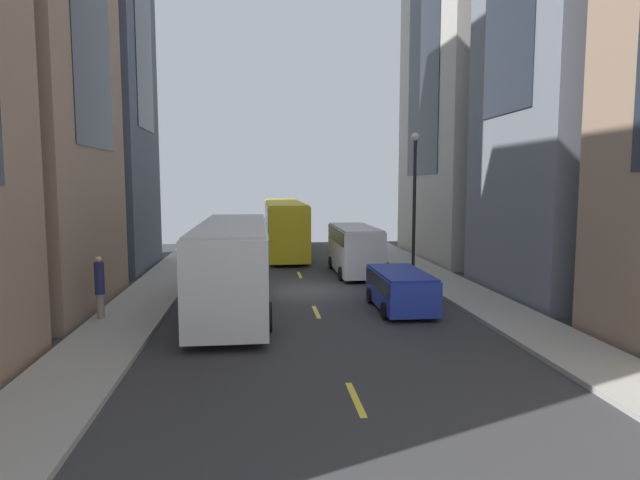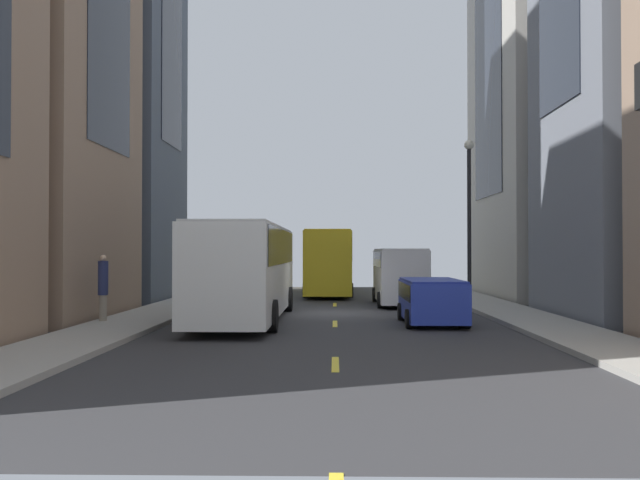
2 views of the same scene
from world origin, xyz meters
The scene contains 15 objects.
ground_plane centered at (0.00, 0.00, 0.00)m, with size 40.19×40.19×0.00m, color #333335.
sidewalk_west centered at (-6.84, 0.00, 0.07)m, with size 2.51×44.00×0.15m, color #9E9B93.
sidewalk_east centered at (6.84, 0.00, 0.07)m, with size 2.51×44.00×0.15m, color #9E9B93.
lane_stripe_1 centered at (0.00, -12.60, 0.01)m, with size 0.16×2.00×0.01m, color yellow.
lane_stripe_2 centered at (0.00, -4.20, 0.01)m, with size 0.16×2.00×0.01m, color yellow.
lane_stripe_3 centered at (0.00, 4.20, 0.01)m, with size 0.16×2.00×0.01m, color yellow.
lane_stripe_4 centered at (0.00, 12.60, 0.01)m, with size 0.16×2.00×0.01m, color yellow.
lane_stripe_5 centered at (0.00, 21.00, 0.01)m, with size 0.16×2.00×0.01m, color yellow.
building_east_2 centered at (12.89, 9.82, 12.04)m, with size 9.27×11.51×24.09m.
city_bus_white centered at (-3.15, -3.05, 2.01)m, with size 2.80×11.89×3.35m.
streetcar_yellow centered at (-0.36, 13.83, 2.13)m, with size 2.70×14.48×3.59m.
delivery_van_white centered at (2.97, 4.18, 1.52)m, with size 2.26×6.14×2.58m.
car_blue_0 centered at (3.27, -4.20, 0.89)m, with size 2.05×4.25×1.51m.
pedestrian_walking_far centered at (-7.71, -4.81, 1.32)m, with size 0.33×0.33×2.19m.
streetlamp_near centered at (6.09, 3.77, 4.64)m, with size 0.44×0.44×7.36m.
Camera 1 is at (-2.15, -24.31, 4.90)m, focal length 30.47 mm.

